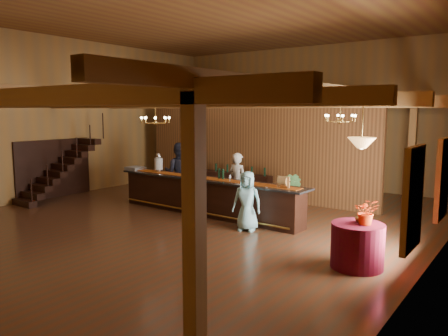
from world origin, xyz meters
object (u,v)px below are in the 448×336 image
Objects in this scene: raffle_drum at (283,181)px; guest at (247,201)px; staff_second at (179,172)px; floor_plant at (291,192)px; tasting_bar at (207,196)px; bartender at (238,182)px; beverage_dispenser at (159,163)px; pendant_lamp at (362,143)px; backbar_shelf at (233,184)px; chandelier_right at (340,118)px; chandelier_left at (155,120)px; round_table at (357,246)px.

guest is (-0.68, -0.62, -0.49)m from raffle_drum.
staff_second is 1.71× the size of floor_plant.
tasting_bar is 1.03m from bartender.
beverage_dispenser is 0.67× the size of pendant_lamp.
pendant_lamp is 0.60× the size of guest.
floor_plant is at bearing 77.86° from guest.
raffle_drum reaches higher than backbar_shelf.
chandelier_right is at bearing 28.54° from guest.
chandelier_left and pendant_lamp have the same top height.
chandelier_right is at bearing 8.00° from beverage_dispenser.
staff_second is (-2.34, 0.00, 0.10)m from bartender.
raffle_drum reaches higher than round_table.
guest reaches higher than floor_plant.
guest is (2.93, 0.21, -1.98)m from chandelier_left.
round_table is 4.80m from floor_plant.
bartender reaches higher than raffle_drum.
round_table is (5.00, -1.67, -0.11)m from tasting_bar.
pendant_lamp is (5.00, -1.67, 1.86)m from tasting_bar.
backbar_shelf is at bearing 110.68° from tasting_bar.
pendant_lamp is at bearing -14.20° from beverage_dispenser.
guest is (-3.14, 0.95, -1.65)m from pendant_lamp.
chandelier_right reaches higher than staff_second.
pendant_lamp reaches higher than raffle_drum.
floor_plant is at bearing 166.14° from staff_second.
chandelier_right reaches higher than tasting_bar.
tasting_bar is at bearing -2.87° from beverage_dispenser.
round_table is 1.11× the size of pendant_lamp.
backbar_shelf is 4.30m from chandelier_left.
pendant_lamp reaches higher than bartender.
round_table is at bearing 156.75° from bartender.
chandelier_left is 6.13m from pendant_lamp.
beverage_dispenser reaches higher than round_table.
backbar_shelf is 1.67× the size of bartender.
pendant_lamp is 0.46× the size of staff_second.
chandelier_left is (-6.07, 0.74, 2.30)m from round_table.
bartender is (1.45, -1.85, 0.47)m from backbar_shelf.
backbar_shelf is at bearing 158.31° from chandelier_right.
staff_second is at bearing -179.42° from chandelier_right.
backbar_shelf is 2.40m from bartender.
guest reaches higher than raffle_drum.
floor_plant is at bearing 152.41° from chandelier_right.
round_table is 6.54m from chandelier_left.
raffle_drum is at bearing -67.74° from floor_plant.
chandelier_left is (-0.13, -3.62, 2.32)m from backbar_shelf.
tasting_bar reaches higher than backbar_shelf.
bartender is at bearing -140.48° from floor_plant.
staff_second is (-5.40, -0.05, -1.83)m from chandelier_right.
chandelier_left reaches higher than guest.
guest is 2.58m from floor_plant.
chandelier_right is 3.04m from floor_plant.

